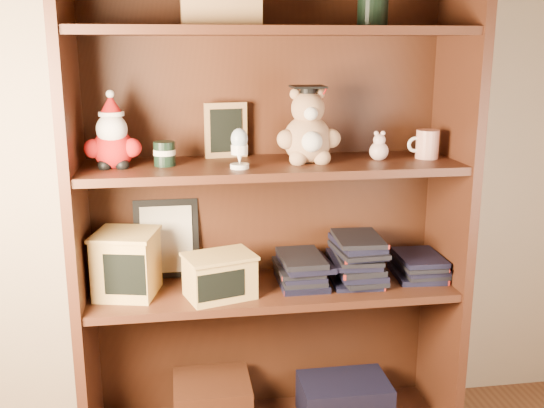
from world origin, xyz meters
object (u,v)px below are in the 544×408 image
Objects in this scene: bookcase at (269,213)px; teacher_mug at (427,144)px; treats_box at (127,263)px; grad_teddy_bear at (308,133)px.

teacher_mug is at bearing -5.84° from bookcase.
bookcase is at bearing 6.56° from treats_box.
bookcase reaches higher than teacher_mug.
grad_teddy_bear is at bearing -178.93° from teacher_mug.
grad_teddy_bear is 1.08× the size of treats_box.
bookcase is 0.54m from teacher_mug.
treats_box is (-0.56, 0.01, -0.39)m from grad_teddy_bear.
grad_teddy_bear is (0.11, -0.06, 0.26)m from bookcase.
teacher_mug is 0.46× the size of treats_box.
treats_box is at bearing 179.35° from grad_teddy_bear.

